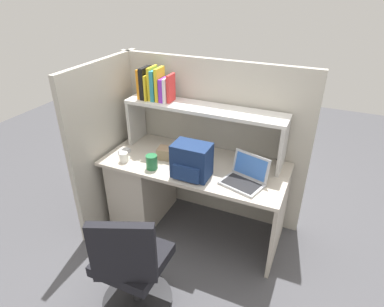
{
  "coord_description": "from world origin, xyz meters",
  "views": [
    {
      "loc": [
        0.97,
        -2.24,
        2.17
      ],
      "look_at": [
        0.0,
        -0.05,
        0.85
      ],
      "focal_mm": 30.47,
      "sensor_mm": 36.0,
      "label": 1
    }
  ],
  "objects_px": {
    "computer_mouse": "(124,151)",
    "office_chair": "(132,271)",
    "backpack": "(191,161)",
    "paper_cup": "(124,157)",
    "laptop": "(245,177)",
    "tissue_box": "(170,154)",
    "snack_canister": "(152,162)"
  },
  "relations": [
    {
      "from": "computer_mouse",
      "to": "office_chair",
      "type": "relative_size",
      "value": 0.11
    },
    {
      "from": "backpack",
      "to": "paper_cup",
      "type": "distance_m",
      "value": 0.64
    },
    {
      "from": "office_chair",
      "to": "laptop",
      "type": "bearing_deg",
      "value": -143.46
    },
    {
      "from": "paper_cup",
      "to": "computer_mouse",
      "type": "bearing_deg",
      "value": 123.22
    },
    {
      "from": "tissue_box",
      "to": "laptop",
      "type": "bearing_deg",
      "value": -18.04
    },
    {
      "from": "backpack",
      "to": "tissue_box",
      "type": "distance_m",
      "value": 0.35
    },
    {
      "from": "snack_canister",
      "to": "paper_cup",
      "type": "bearing_deg",
      "value": 179.42
    },
    {
      "from": "laptop",
      "to": "tissue_box",
      "type": "xyz_separation_m",
      "value": [
        -0.71,
        0.11,
        -0.0
      ]
    },
    {
      "from": "computer_mouse",
      "to": "paper_cup",
      "type": "height_order",
      "value": "paper_cup"
    },
    {
      "from": "computer_mouse",
      "to": "tissue_box",
      "type": "height_order",
      "value": "tissue_box"
    },
    {
      "from": "laptop",
      "to": "paper_cup",
      "type": "relative_size",
      "value": 4.37
    },
    {
      "from": "paper_cup",
      "to": "tissue_box",
      "type": "height_order",
      "value": "tissue_box"
    },
    {
      "from": "tissue_box",
      "to": "snack_canister",
      "type": "xyz_separation_m",
      "value": [
        -0.06,
        -0.21,
        0.01
      ]
    },
    {
      "from": "office_chair",
      "to": "tissue_box",
      "type": "bearing_deg",
      "value": -101.07
    },
    {
      "from": "computer_mouse",
      "to": "snack_canister",
      "type": "bearing_deg",
      "value": -8.19
    },
    {
      "from": "backpack",
      "to": "computer_mouse",
      "type": "distance_m",
      "value": 0.74
    },
    {
      "from": "tissue_box",
      "to": "office_chair",
      "type": "relative_size",
      "value": 0.24
    },
    {
      "from": "laptop",
      "to": "backpack",
      "type": "bearing_deg",
      "value": -170.04
    },
    {
      "from": "laptop",
      "to": "computer_mouse",
      "type": "bearing_deg",
      "value": 178.53
    },
    {
      "from": "office_chair",
      "to": "paper_cup",
      "type": "bearing_deg",
      "value": -76.94
    },
    {
      "from": "backpack",
      "to": "tissue_box",
      "type": "xyz_separation_m",
      "value": [
        -0.29,
        0.18,
        -0.09
      ]
    },
    {
      "from": "laptop",
      "to": "office_chair",
      "type": "height_order",
      "value": "laptop"
    },
    {
      "from": "paper_cup",
      "to": "tissue_box",
      "type": "distance_m",
      "value": 0.41
    },
    {
      "from": "snack_canister",
      "to": "tissue_box",
      "type": "bearing_deg",
      "value": 73.36
    },
    {
      "from": "computer_mouse",
      "to": "paper_cup",
      "type": "relative_size",
      "value": 1.23
    },
    {
      "from": "laptop",
      "to": "office_chair",
      "type": "xyz_separation_m",
      "value": [
        -0.52,
        -0.86,
        -0.39
      ]
    },
    {
      "from": "laptop",
      "to": "snack_canister",
      "type": "relative_size",
      "value": 3.0
    },
    {
      "from": "computer_mouse",
      "to": "office_chair",
      "type": "distance_m",
      "value": 1.15
    },
    {
      "from": "computer_mouse",
      "to": "tissue_box",
      "type": "xyz_separation_m",
      "value": [
        0.43,
        0.08,
        0.03
      ]
    },
    {
      "from": "backpack",
      "to": "paper_cup",
      "type": "xyz_separation_m",
      "value": [
        -0.64,
        -0.03,
        -0.09
      ]
    },
    {
      "from": "tissue_box",
      "to": "snack_canister",
      "type": "relative_size",
      "value": 1.79
    },
    {
      "from": "laptop",
      "to": "backpack",
      "type": "height_order",
      "value": "backpack"
    }
  ]
}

